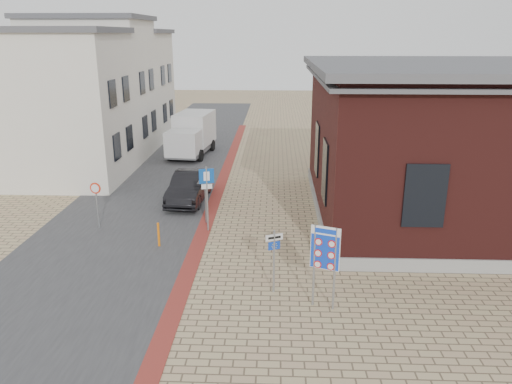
% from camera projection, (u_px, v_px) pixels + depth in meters
% --- Properties ---
extents(ground, '(120.00, 120.00, 0.00)m').
position_uv_depth(ground, '(244.00, 282.00, 16.73)').
color(ground, tan).
rests_on(ground, ground).
extents(road_strip, '(7.00, 60.00, 0.02)m').
position_uv_depth(road_strip, '(171.00, 167.00, 31.22)').
color(road_strip, '#38383A').
rests_on(road_strip, ground).
extents(curb_strip, '(0.60, 40.00, 0.02)m').
position_uv_depth(curb_strip, '(218.00, 191.00, 26.33)').
color(curb_strip, maroon).
rests_on(curb_strip, ground).
extents(brick_building, '(13.00, 13.00, 6.80)m').
position_uv_depth(brick_building, '(456.00, 140.00, 22.00)').
color(brick_building, gray).
rests_on(brick_building, ground).
extents(townhouse_near, '(7.40, 6.40, 8.30)m').
position_uv_depth(townhouse_near, '(57.00, 106.00, 27.32)').
color(townhouse_near, silver).
rests_on(townhouse_near, ground).
extents(townhouse_mid, '(7.40, 6.40, 9.10)m').
position_uv_depth(townhouse_mid, '(95.00, 88.00, 32.91)').
color(townhouse_mid, silver).
rests_on(townhouse_mid, ground).
extents(townhouse_far, '(7.40, 6.40, 8.30)m').
position_uv_depth(townhouse_far, '(122.00, 85.00, 38.75)').
color(townhouse_far, silver).
rests_on(townhouse_far, ground).
extents(bike_rack, '(0.08, 1.80, 0.60)m').
position_uv_depth(bike_rack, '(318.00, 249.00, 18.65)').
color(bike_rack, slate).
rests_on(bike_rack, ground).
extents(sedan, '(1.82, 4.53, 1.46)m').
position_uv_depth(sedan, '(190.00, 187.00, 24.66)').
color(sedan, black).
rests_on(sedan, ground).
extents(box_truck, '(2.78, 5.59, 2.81)m').
position_uv_depth(box_truck, '(192.00, 134.00, 33.92)').
color(box_truck, slate).
rests_on(box_truck, ground).
extents(border_sign, '(0.85, 0.37, 2.62)m').
position_uv_depth(border_sign, '(325.00, 250.00, 14.64)').
color(border_sign, gray).
rests_on(border_sign, ground).
extents(essen_sign, '(0.54, 0.26, 2.13)m').
position_uv_depth(essen_sign, '(274.00, 252.00, 15.67)').
color(essen_sign, gray).
rests_on(essen_sign, ground).
extents(parking_sign, '(0.60, 0.21, 2.80)m').
position_uv_depth(parking_sign, '(207.00, 187.00, 20.50)').
color(parking_sign, gray).
rests_on(parking_sign, ground).
extents(yield_sign, '(0.84, 0.11, 2.37)m').
position_uv_depth(yield_sign, '(205.00, 184.00, 21.41)').
color(yield_sign, gray).
rests_on(yield_sign, ground).
extents(speed_sign, '(0.48, 0.10, 2.04)m').
position_uv_depth(speed_sign, '(97.00, 199.00, 20.98)').
color(speed_sign, gray).
rests_on(speed_sign, ground).
extents(bollard, '(0.11, 0.11, 0.98)m').
position_uv_depth(bollard, '(159.00, 235.00, 19.38)').
color(bollard, orange).
rests_on(bollard, ground).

